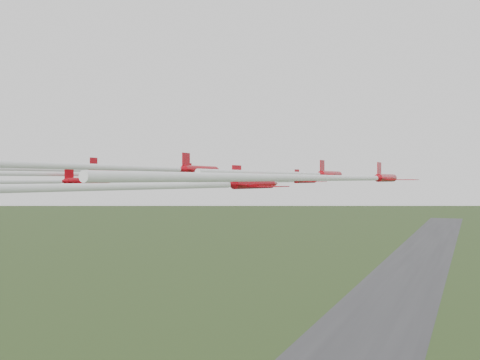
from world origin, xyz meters
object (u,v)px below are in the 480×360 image
at_px(jet_row2_right, 310,174).
at_px(jet_row3_mid, 132,168).
at_px(jet_row2_left, 153,175).
at_px(jet_lead, 285,181).
at_px(jet_row3_left, 42,169).
at_px(jet_row3_right, 350,178).
at_px(jet_row4_right, 185,185).

bearing_deg(jet_row2_right, jet_row3_mid, -120.00).
relative_size(jet_row2_left, jet_row3_mid, 0.89).
distance_m(jet_lead, jet_row3_mid, 42.57).
relative_size(jet_lead, jet_row2_right, 0.97).
relative_size(jet_lead, jet_row3_mid, 0.68).
xyz_separation_m(jet_row3_left, jet_row3_right, (46.50, -5.05, -1.32)).
bearing_deg(jet_row2_left, jet_row2_right, 2.58).
xyz_separation_m(jet_lead, jet_row3_mid, (-4.49, -42.30, 1.59)).
xyz_separation_m(jet_row3_mid, jet_row4_right, (11.62, -7.85, -1.92)).
bearing_deg(jet_row4_right, jet_row3_mid, 154.05).
xyz_separation_m(jet_row3_mid, jet_row3_right, (25.17, 2.66, -1.20)).
height_order(jet_row3_right, jet_row4_right, jet_row3_right).
bearing_deg(jet_row2_left, jet_row3_left, -108.58).
distance_m(jet_row2_right, jet_row4_right, 30.46).
height_order(jet_row2_right, jet_row3_left, jet_row3_left).
bearing_deg(jet_row2_right, jet_row2_left, 179.48).
distance_m(jet_lead, jet_row3_right, 44.71).
bearing_deg(jet_row3_right, jet_row2_right, 122.26).
relative_size(jet_row3_left, jet_row3_mid, 0.92).
bearing_deg(jet_row2_right, jet_row3_left, -154.00).
relative_size(jet_row2_right, jet_row4_right, 0.85).
height_order(jet_row2_left, jet_row3_left, jet_row3_left).
height_order(jet_row3_left, jet_row3_right, jet_row3_left).
relative_size(jet_lead, jet_row3_left, 0.73).
height_order(jet_lead, jet_row3_right, jet_row3_right).
bearing_deg(jet_row3_right, jet_row3_left, 179.13).
relative_size(jet_lead, jet_row3_right, 0.77).
bearing_deg(jet_row2_right, jet_row4_right, -92.57).
xyz_separation_m(jet_row2_right, jet_row3_left, (-36.48, -14.66, 0.74)).
bearing_deg(jet_row3_right, jet_row3_mid, -168.64).
bearing_deg(jet_row3_left, jet_row2_right, 23.04).
bearing_deg(jet_row2_right, jet_row3_right, -58.96).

